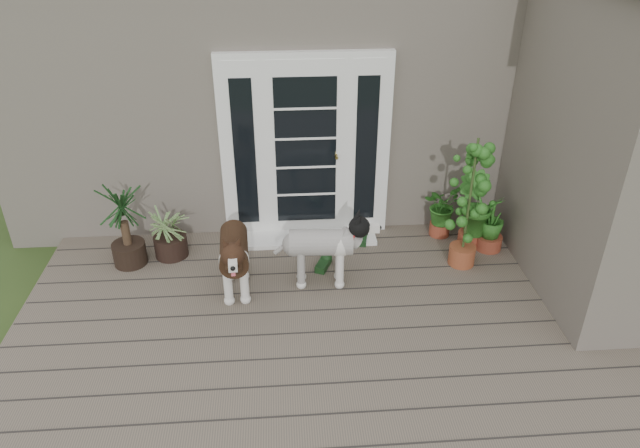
{
  "coord_description": "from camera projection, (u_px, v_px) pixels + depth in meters",
  "views": [
    {
      "loc": [
        -0.49,
        -3.51,
        3.75
      ],
      "look_at": [
        -0.1,
        1.75,
        0.7
      ],
      "focal_mm": 32.95,
      "sensor_mm": 36.0,
      "label": 1
    }
  ],
  "objects": [
    {
      "name": "herb_b",
      "position": [
        472.0,
        219.0,
        6.68
      ],
      "size": [
        0.64,
        0.64,
        0.68
      ],
      "primitive_type": "imported",
      "rotation": [
        0.0,
        0.0,
        2.26
      ],
      "color": "#214D16",
      "rests_on": "deck"
    },
    {
      "name": "deck",
      "position": [
        342.0,
        360.0,
        5.26
      ],
      "size": [
        6.2,
        4.6,
        0.12
      ],
      "primitive_type": "cube",
      "color": "#6B5B4C",
      "rests_on": "ground"
    },
    {
      "name": "door_step",
      "position": [
        308.0,
        238.0,
        6.93
      ],
      "size": [
        1.6,
        0.4,
        0.05
      ],
      "primitive_type": "cube",
      "color": "white",
      "rests_on": "deck"
    },
    {
      "name": "brindle_dog",
      "position": [
        235.0,
        260.0,
        5.88
      ],
      "size": [
        0.44,
        0.92,
        0.75
      ],
      "primitive_type": null,
      "rotation": [
        0.0,
        0.0,
        3.2
      ],
      "color": "#3B2415",
      "rests_on": "deck"
    },
    {
      "name": "herb_a",
      "position": [
        441.0,
        214.0,
        6.9
      ],
      "size": [
        0.62,
        0.62,
        0.56
      ],
      "primitive_type": "imported",
      "rotation": [
        0.0,
        0.0,
        0.8
      ],
      "color": "#235117",
      "rests_on": "deck"
    },
    {
      "name": "clog_left",
      "position": [
        363.0,
        238.0,
        6.88
      ],
      "size": [
        0.19,
        0.31,
        0.09
      ],
      "primitive_type": null,
      "rotation": [
        0.0,
        0.0,
        -0.21
      ],
      "color": "black",
      "rests_on": "deck"
    },
    {
      "name": "herb_c",
      "position": [
        491.0,
        229.0,
        6.65
      ],
      "size": [
        0.46,
        0.46,
        0.51
      ],
      "primitive_type": "imported",
      "rotation": [
        0.0,
        0.0,
        4.02
      ],
      "color": "#164F16",
      "rests_on": "deck"
    },
    {
      "name": "white_dog",
      "position": [
        321.0,
        254.0,
        6.01
      ],
      "size": [
        0.89,
        0.42,
        0.72
      ],
      "primitive_type": null,
      "rotation": [
        0.0,
        0.0,
        -1.62
      ],
      "color": "beige",
      "rests_on": "deck"
    },
    {
      "name": "yucca",
      "position": [
        124.0,
        224.0,
        6.26
      ],
      "size": [
        0.74,
        0.74,
        0.99
      ],
      "primitive_type": null,
      "rotation": [
        0.0,
        0.0,
        0.09
      ],
      "color": "black",
      "rests_on": "deck"
    },
    {
      "name": "house_main",
      "position": [
        312.0,
        67.0,
        8.18
      ],
      "size": [
        7.4,
        4.0,
        3.1
      ],
      "primitive_type": "cube",
      "color": "#665E54",
      "rests_on": "ground"
    },
    {
      "name": "spider_plant",
      "position": [
        169.0,
        230.0,
        6.48
      ],
      "size": [
        0.68,
        0.68,
        0.65
      ],
      "primitive_type": null,
      "rotation": [
        0.0,
        0.0,
        -0.13
      ],
      "color": "#79985D",
      "rests_on": "deck"
    },
    {
      "name": "door_unit",
      "position": [
        306.0,
        148.0,
        6.58
      ],
      "size": [
        1.9,
        0.14,
        2.15
      ],
      "primitive_type": "cube",
      "color": "white",
      "rests_on": "deck"
    },
    {
      "name": "house_wing",
      "position": [
        632.0,
        149.0,
        5.64
      ],
      "size": [
        1.6,
        2.4,
        3.1
      ],
      "primitive_type": "cube",
      "color": "#665E54",
      "rests_on": "ground"
    },
    {
      "name": "sapling",
      "position": [
        469.0,
        202.0,
        6.12
      ],
      "size": [
        0.57,
        0.57,
        1.53
      ],
      "primitive_type": null,
      "rotation": [
        0.0,
        0.0,
        -0.31
      ],
      "color": "#24651C",
      "rests_on": "deck"
    },
    {
      "name": "clog_right",
      "position": [
        323.0,
        263.0,
        6.41
      ],
      "size": [
        0.27,
        0.36,
        0.1
      ],
      "primitive_type": null,
      "rotation": [
        0.0,
        0.0,
        -0.4
      ],
      "color": "#143314",
      "rests_on": "deck"
    }
  ]
}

